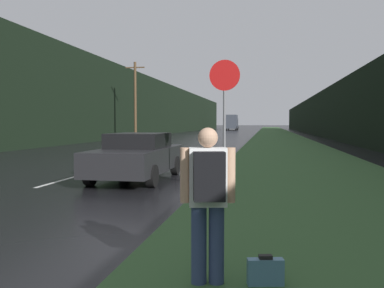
# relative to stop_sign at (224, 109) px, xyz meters

# --- Properties ---
(grass_verge) EXTENTS (6.00, 240.00, 0.02)m
(grass_verge) POSITION_rel_stop_sign_xyz_m (2.36, 32.43, -2.02)
(grass_verge) COLOR #33562D
(grass_verge) RESTS_ON ground_plane
(lane_stripe_b) EXTENTS (0.12, 3.00, 0.01)m
(lane_stripe_b) POSITION_rel_stop_sign_xyz_m (-4.86, 0.96, -2.03)
(lane_stripe_b) COLOR silver
(lane_stripe_b) RESTS_ON ground_plane
(lane_stripe_c) EXTENTS (0.12, 3.00, 0.01)m
(lane_stripe_c) POSITION_rel_stop_sign_xyz_m (-4.86, 7.96, -2.03)
(lane_stripe_c) COLOR silver
(lane_stripe_c) RESTS_ON ground_plane
(lane_stripe_d) EXTENTS (0.12, 3.00, 0.01)m
(lane_stripe_d) POSITION_rel_stop_sign_xyz_m (-4.86, 14.96, -2.03)
(lane_stripe_d) COLOR silver
(lane_stripe_d) RESTS_ON ground_plane
(treeline_far_side) EXTENTS (2.00, 140.00, 7.76)m
(treeline_far_side) POSITION_rel_stop_sign_xyz_m (-15.09, 42.43, 1.85)
(treeline_far_side) COLOR black
(treeline_far_side) RESTS_ON ground_plane
(treeline_near_side) EXTENTS (2.00, 140.00, 5.51)m
(treeline_near_side) POSITION_rel_stop_sign_xyz_m (8.36, 42.43, 0.73)
(treeline_near_side) COLOR black
(treeline_near_side) RESTS_ON ground_plane
(utility_pole_far) EXTENTS (1.80, 0.24, 7.25)m
(utility_pole_far) POSITION_rel_stop_sign_xyz_m (-10.90, 25.78, 1.73)
(utility_pole_far) COLOR #4C3823
(utility_pole_far) RESTS_ON ground_plane
(stop_sign) EXTENTS (0.76, 0.07, 3.24)m
(stop_sign) POSITION_rel_stop_sign_xyz_m (0.00, 0.00, 0.00)
(stop_sign) COLOR slate
(stop_sign) RESTS_ON ground_plane
(hitchhiker_with_backpack) EXTENTS (0.56, 0.46, 1.64)m
(hitchhiker_with_backpack) POSITION_rel_stop_sign_xyz_m (0.46, -6.00, -1.09)
(hitchhiker_with_backpack) COLOR navy
(hitchhiker_with_backpack) RESTS_ON ground_plane
(suitcase) EXTENTS (0.39, 0.18, 0.33)m
(suitcase) POSITION_rel_stop_sign_xyz_m (1.04, -5.90, -1.88)
(suitcase) COLOR teal
(suitcase) RESTS_ON ground_plane
(car_passing_near) EXTENTS (1.93, 4.34, 1.38)m
(car_passing_near) POSITION_rel_stop_sign_xyz_m (-2.75, 1.47, -1.33)
(car_passing_near) COLOR black
(car_passing_near) RESTS_ON ground_plane
(delivery_truck) EXTENTS (2.51, 8.34, 3.52)m
(delivery_truck) POSITION_rel_stop_sign_xyz_m (-6.98, 84.21, -0.18)
(delivery_truck) COLOR black
(delivery_truck) RESTS_ON ground_plane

